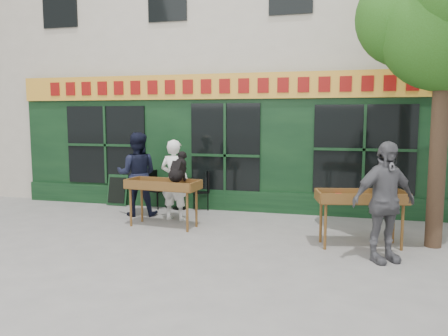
{
  "coord_description": "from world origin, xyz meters",
  "views": [
    {
      "loc": [
        2.6,
        -7.87,
        2.27
      ],
      "look_at": [
        0.44,
        0.5,
        1.26
      ],
      "focal_mm": 35.0,
      "sensor_mm": 36.0,
      "label": 1
    }
  ],
  "objects_px": {
    "man_right": "(384,202)",
    "bistro_table": "(179,187)",
    "woman": "(174,180)",
    "man_left": "(137,174)",
    "book_cart_center": "(163,188)",
    "dog": "(178,166)",
    "book_cart_right": "(361,200)"
  },
  "relations": [
    {
      "from": "man_right",
      "to": "book_cart_center",
      "type": "bearing_deg",
      "value": 132.17
    },
    {
      "from": "woman",
      "to": "man_right",
      "type": "relative_size",
      "value": 0.94
    },
    {
      "from": "book_cart_center",
      "to": "man_right",
      "type": "distance_m",
      "value": 4.36
    },
    {
      "from": "bistro_table",
      "to": "dog",
      "type": "bearing_deg",
      "value": -70.36
    },
    {
      "from": "woman",
      "to": "man_left",
      "type": "distance_m",
      "value": 1.02
    },
    {
      "from": "man_right",
      "to": "man_left",
      "type": "height_order",
      "value": "man_left"
    },
    {
      "from": "woman",
      "to": "man_left",
      "type": "relative_size",
      "value": 0.93
    },
    {
      "from": "woman",
      "to": "bistro_table",
      "type": "xyz_separation_m",
      "value": [
        -0.29,
        1.1,
        -0.35
      ]
    },
    {
      "from": "dog",
      "to": "book_cart_right",
      "type": "xyz_separation_m",
      "value": [
        3.54,
        -0.39,
        -0.47
      ]
    },
    {
      "from": "book_cart_center",
      "to": "dog",
      "type": "bearing_deg",
      "value": -1.94
    },
    {
      "from": "man_left",
      "to": "woman",
      "type": "bearing_deg",
      "value": 152.55
    },
    {
      "from": "book_cart_right",
      "to": "man_right",
      "type": "bearing_deg",
      "value": -80.21
    },
    {
      "from": "book_cart_center",
      "to": "man_right",
      "type": "bearing_deg",
      "value": -9.63
    },
    {
      "from": "book_cart_right",
      "to": "man_left",
      "type": "bearing_deg",
      "value": 153.21
    },
    {
      "from": "book_cart_right",
      "to": "man_left",
      "type": "xyz_separation_m",
      "value": [
        -4.88,
        1.29,
        0.14
      ]
    },
    {
      "from": "dog",
      "to": "man_left",
      "type": "bearing_deg",
      "value": 152.32
    },
    {
      "from": "book_cart_right",
      "to": "dog",
      "type": "bearing_deg",
      "value": 161.74
    },
    {
      "from": "dog",
      "to": "book_cart_right",
      "type": "relative_size",
      "value": 0.38
    },
    {
      "from": "dog",
      "to": "woman",
      "type": "bearing_deg",
      "value": 122.75
    },
    {
      "from": "woman",
      "to": "man_left",
      "type": "bearing_deg",
      "value": -5.26
    },
    {
      "from": "bistro_table",
      "to": "man_left",
      "type": "xyz_separation_m",
      "value": [
        -0.7,
        -0.9,
        0.42
      ]
    },
    {
      "from": "man_left",
      "to": "book_cart_center",
      "type": "bearing_deg",
      "value": 123.39
    },
    {
      "from": "dog",
      "to": "bistro_table",
      "type": "distance_m",
      "value": 2.05
    },
    {
      "from": "bistro_table",
      "to": "man_left",
      "type": "height_order",
      "value": "man_left"
    },
    {
      "from": "book_cart_center",
      "to": "man_left",
      "type": "height_order",
      "value": "man_left"
    },
    {
      "from": "woman",
      "to": "man_right",
      "type": "distance_m",
      "value": 4.58
    },
    {
      "from": "book_cart_right",
      "to": "man_left",
      "type": "height_order",
      "value": "man_left"
    },
    {
      "from": "dog",
      "to": "man_right",
      "type": "distance_m",
      "value": 4.02
    },
    {
      "from": "woman",
      "to": "bistro_table",
      "type": "bearing_deg",
      "value": -68.93
    },
    {
      "from": "woman",
      "to": "man_left",
      "type": "height_order",
      "value": "man_left"
    },
    {
      "from": "man_right",
      "to": "bistro_table",
      "type": "relative_size",
      "value": 2.51
    },
    {
      "from": "man_right",
      "to": "man_left",
      "type": "relative_size",
      "value": 0.99
    }
  ]
}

